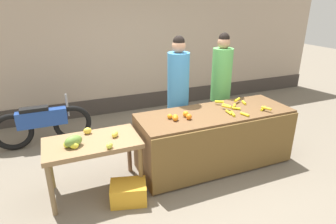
{
  "coord_description": "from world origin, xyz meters",
  "views": [
    {
      "loc": [
        -1.62,
        -3.26,
        2.37
      ],
      "look_at": [
        -0.19,
        0.15,
        0.9
      ],
      "focal_mm": 30.4,
      "sensor_mm": 36.0,
      "label": 1
    }
  ],
  "objects_px": {
    "vendor_woman_blue_shirt": "(178,95)",
    "parked_motorcycle": "(43,123)",
    "vendor_woman_green_shirt": "(221,88)",
    "produce_crate": "(129,192)",
    "produce_sack": "(141,140)"
  },
  "relations": [
    {
      "from": "parked_motorcycle",
      "to": "produce_crate",
      "type": "distance_m",
      "value": 2.24
    },
    {
      "from": "vendor_woman_green_shirt",
      "to": "parked_motorcycle",
      "type": "relative_size",
      "value": 1.17
    },
    {
      "from": "parked_motorcycle",
      "to": "produce_sack",
      "type": "height_order",
      "value": "parked_motorcycle"
    },
    {
      "from": "vendor_woman_green_shirt",
      "to": "produce_crate",
      "type": "relative_size",
      "value": 4.25
    },
    {
      "from": "vendor_woman_blue_shirt",
      "to": "produce_crate",
      "type": "xyz_separation_m",
      "value": [
        -1.14,
        -1.04,
        -0.82
      ]
    },
    {
      "from": "vendor_woman_green_shirt",
      "to": "vendor_woman_blue_shirt",
      "type": "bearing_deg",
      "value": -174.05
    },
    {
      "from": "vendor_woman_blue_shirt",
      "to": "parked_motorcycle",
      "type": "distance_m",
      "value": 2.36
    },
    {
      "from": "vendor_woman_blue_shirt",
      "to": "vendor_woman_green_shirt",
      "type": "bearing_deg",
      "value": 5.95
    },
    {
      "from": "produce_sack",
      "to": "produce_crate",
      "type": "bearing_deg",
      "value": -115.94
    },
    {
      "from": "vendor_woman_green_shirt",
      "to": "produce_crate",
      "type": "bearing_deg",
      "value": -150.51
    },
    {
      "from": "vendor_woman_green_shirt",
      "to": "parked_motorcycle",
      "type": "distance_m",
      "value": 3.11
    },
    {
      "from": "produce_crate",
      "to": "produce_sack",
      "type": "distance_m",
      "value": 1.15
    },
    {
      "from": "vendor_woman_blue_shirt",
      "to": "parked_motorcycle",
      "type": "xyz_separation_m",
      "value": [
        -2.07,
        0.99,
        -0.54
      ]
    },
    {
      "from": "vendor_woman_green_shirt",
      "to": "produce_sack",
      "type": "distance_m",
      "value": 1.64
    },
    {
      "from": "vendor_woman_green_shirt",
      "to": "produce_crate",
      "type": "height_order",
      "value": "vendor_woman_green_shirt"
    }
  ]
}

